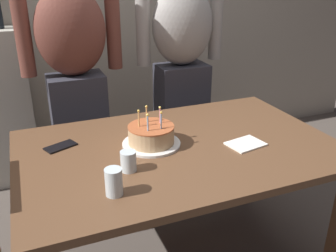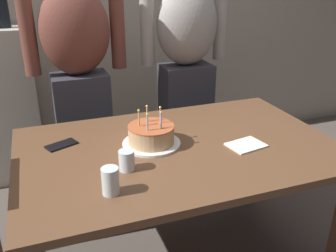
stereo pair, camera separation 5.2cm
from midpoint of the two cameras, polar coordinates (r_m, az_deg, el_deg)
name	(u,v)px [view 1 (the left image)]	position (r m, az deg, el deg)	size (l,w,h in m)	color
dining_table	(179,163)	(1.79, 0.87, -5.84)	(1.50, 0.96, 0.74)	brown
birthday_cake	(151,136)	(1.73, -3.48, -1.57)	(0.28, 0.28, 0.18)	white
water_glass_near	(128,161)	(1.53, -7.16, -5.44)	(0.07, 0.07, 0.09)	silver
water_glass_far	(114,182)	(1.38, -9.51, -8.59)	(0.07, 0.07, 0.11)	silver
cell_phone	(61,146)	(1.81, -17.17, -3.06)	(0.14, 0.07, 0.01)	black
napkin_stack	(246,144)	(1.79, 11.18, -2.76)	(0.17, 0.13, 0.01)	white
person_man_bearded	(76,82)	(2.33, -14.77, 6.57)	(0.61, 0.27, 1.66)	#33333D
person_woman_cardigan	(182,71)	(2.51, 1.57, 8.51)	(0.61, 0.27, 1.66)	#33333D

